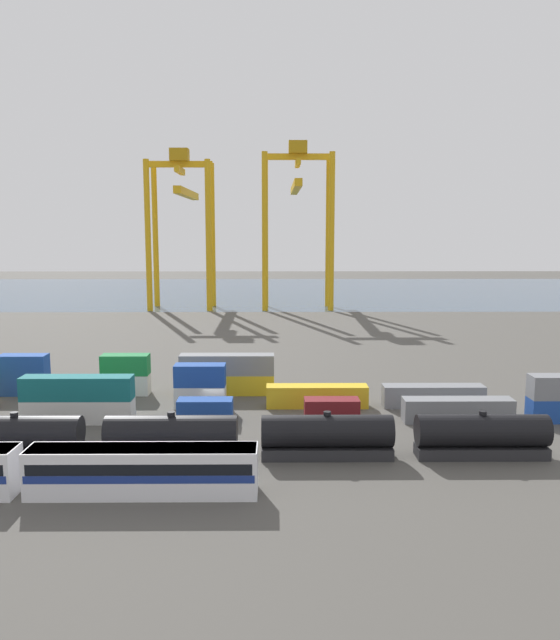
{
  "coord_description": "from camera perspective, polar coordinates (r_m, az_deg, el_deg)",
  "views": [
    {
      "loc": [
        7.2,
        -72.43,
        21.07
      ],
      "look_at": [
        7.93,
        15.35,
        8.51
      ],
      "focal_mm": 35.59,
      "sensor_mm": 36.0,
      "label": 1
    }
  ],
  "objects": [
    {
      "name": "freight_tank_row",
      "position": [
        60.46,
        -9.73,
        -10.26
      ],
      "size": [
        69.83,
        2.97,
        4.43
      ],
      "color": "#232326",
      "rests_on": "ground_plane"
    },
    {
      "name": "gantry_crane_central",
      "position": [
        173.86,
        1.55,
        10.2
      ],
      "size": [
        18.85,
        41.67,
        43.93
      ],
      "color": "gold",
      "rests_on": "ground_plane"
    },
    {
      "name": "shipping_container_22",
      "position": [
        81.85,
        -4.79,
        -4.0
      ],
      "size": [
        12.1,
        2.44,
        2.6
      ],
      "primitive_type": "cube",
      "color": "slate",
      "rests_on": "shipping_container_21"
    },
    {
      "name": "shipping_container_21",
      "position": [
        82.44,
        -4.77,
        -5.77
      ],
      "size": [
        12.1,
        2.44,
        2.6
      ],
      "primitive_type": "cube",
      "color": "gold",
      "rests_on": "ground_plane"
    },
    {
      "name": "shipping_container_2",
      "position": [
        73.15,
        -17.77,
        -5.83
      ],
      "size": [
        12.1,
        2.44,
        2.6
      ],
      "primitive_type": "cube",
      "color": "#146066",
      "rests_on": "shipping_container_1"
    },
    {
      "name": "shipping_container_5",
      "position": [
        73.4,
        15.68,
        -7.8
      ],
      "size": [
        12.1,
        2.44,
        2.6
      ],
      "primitive_type": "cube",
      "color": "slate",
      "rests_on": "ground_plane"
    },
    {
      "name": "shipping_container_4",
      "position": [
        70.84,
        4.66,
        -8.09
      ],
      "size": [
        6.04,
        2.44,
        2.6
      ],
      "primitive_type": "cube",
      "color": "maroon",
      "rests_on": "ground_plane"
    },
    {
      "name": "shipping_container_11",
      "position": [
        76.89,
        -7.17,
        -6.83
      ],
      "size": [
        6.04,
        2.44,
        2.6
      ],
      "primitive_type": "cube",
      "color": "silver",
      "rests_on": "ground_plane"
    },
    {
      "name": "passenger_train",
      "position": [
        55.78,
        -22.18,
        -12.32
      ],
      "size": [
        37.57,
        3.14,
        3.9
      ],
      "color": "silver",
      "rests_on": "ground_plane"
    },
    {
      "name": "shipping_container_13",
      "position": [
        76.54,
        3.34,
        -6.84
      ],
      "size": [
        12.1,
        2.44,
        2.6
      ],
      "primitive_type": "cube",
      "color": "gold",
      "rests_on": "ground_plane"
    },
    {
      "name": "shipping_container_3",
      "position": [
        70.98,
        -6.74,
        -8.09
      ],
      "size": [
        6.04,
        2.44,
        2.6
      ],
      "primitive_type": "cube",
      "color": "#1C4299",
      "rests_on": "ground_plane"
    },
    {
      "name": "shipping_container_19",
      "position": [
        84.42,
        -13.68,
        -5.64
      ],
      "size": [
        6.04,
        2.44,
        2.6
      ],
      "primitive_type": "cube",
      "color": "silver",
      "rests_on": "ground_plane"
    },
    {
      "name": "gantry_crane_west",
      "position": [
        175.05,
        -8.77,
        9.66
      ],
      "size": [
        17.19,
        38.33,
        41.99
      ],
      "color": "gold",
      "rests_on": "ground_plane"
    },
    {
      "name": "shipping_container_17",
      "position": [
        88.3,
        -21.98,
        -5.4
      ],
      "size": [
        6.04,
        2.44,
        2.6
      ],
      "primitive_type": "cube",
      "color": "#1C4299",
      "rests_on": "ground_plane"
    },
    {
      "name": "shipping_container_20",
      "position": [
        83.85,
        -13.74,
        -3.91
      ],
      "size": [
        6.04,
        2.44,
        2.6
      ],
      "primitive_type": "cube",
      "color": "#197538",
      "rests_on": "shipping_container_19"
    },
    {
      "name": "shipping_container_12",
      "position": [
        76.26,
        -7.2,
        -4.94
      ],
      "size": [
        6.04,
        2.44,
        2.6
      ],
      "primitive_type": "cube",
      "color": "#1C4299",
      "rests_on": "shipping_container_11"
    },
    {
      "name": "shipping_container_18",
      "position": [
        87.76,
        -22.07,
        -3.75
      ],
      "size": [
        6.04,
        2.44,
        2.6
      ],
      "primitive_type": "cube",
      "color": "#1C4299",
      "rests_on": "shipping_container_17"
    },
    {
      "name": "shipping_container_14",
      "position": [
        78.7,
        13.61,
        -6.64
      ],
      "size": [
        12.1,
        2.44,
        2.6
      ],
      "primitive_type": "cube",
      "color": "slate",
      "rests_on": "ground_plane"
    },
    {
      "name": "shipping_container_10",
      "position": [
        79.72,
        -17.25,
        -6.59
      ],
      "size": [
        6.04,
        2.44,
        2.6
      ],
      "primitive_type": "cube",
      "color": "#197538",
      "rests_on": "ground_plane"
    },
    {
      "name": "shipping_container_1",
      "position": [
        73.81,
        -17.68,
        -7.79
      ],
      "size": [
        12.1,
        2.44,
        2.6
      ],
      "primitive_type": "cube",
      "color": "silver",
      "rests_on": "ground_plane"
    },
    {
      "name": "harbour_water",
      "position": [
        218.1,
        -2.37,
        2.59
      ],
      "size": [
        400.0,
        110.0,
        0.01
      ],
      "primitive_type": "cube",
      "color": "#384C60",
      "rests_on": "ground_plane"
    },
    {
      "name": "ground_plane",
      "position": [
        114.61,
        -4.08,
        -2.48
      ],
      "size": [
        420.0,
        420.0,
        0.0
      ],
      "primitive_type": "plane",
      "color": "#4C4944"
    }
  ]
}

